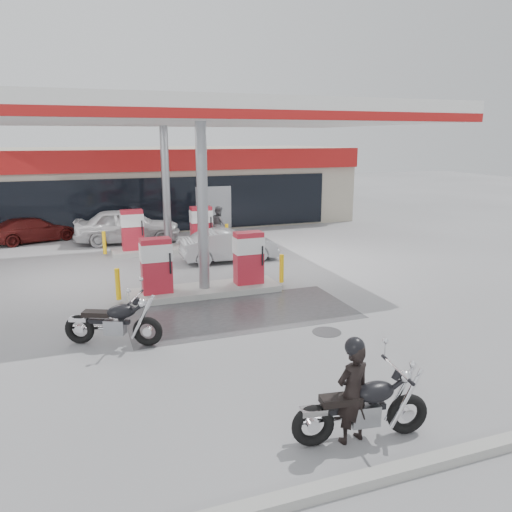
{
  "coord_description": "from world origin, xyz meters",
  "views": [
    {
      "loc": [
        -3.44,
        -11.98,
        4.58
      ],
      "look_at": [
        1.38,
        1.28,
        1.2
      ],
      "focal_mm": 35.0,
      "sensor_mm": 36.0,
      "label": 1
    }
  ],
  "objects_px": {
    "biker_main": "(353,393)",
    "parked_motorcycle": "(115,323)",
    "pump_island_near": "(204,270)",
    "main_motorcycle": "(364,409)",
    "pump_island_far": "(168,234)",
    "hatchback_silver": "(229,245)",
    "attendant": "(219,224)",
    "parked_car_left": "(34,229)",
    "sedan_white": "(128,226)"
  },
  "relations": [
    {
      "from": "main_motorcycle",
      "to": "sedan_white",
      "type": "distance_m",
      "value": 16.48
    },
    {
      "from": "pump_island_near",
      "to": "biker_main",
      "type": "xyz_separation_m",
      "value": [
        0.27,
        -8.05,
        0.09
      ]
    },
    {
      "from": "hatchback_silver",
      "to": "attendant",
      "type": "bearing_deg",
      "value": -8.46
    },
    {
      "from": "parked_motorcycle",
      "to": "hatchback_silver",
      "type": "bearing_deg",
      "value": 79.04
    },
    {
      "from": "hatchback_silver",
      "to": "parked_car_left",
      "type": "height_order",
      "value": "hatchback_silver"
    },
    {
      "from": "sedan_white",
      "to": "parked_car_left",
      "type": "xyz_separation_m",
      "value": [
        -3.93,
        1.7,
        -0.22
      ]
    },
    {
      "from": "main_motorcycle",
      "to": "biker_main",
      "type": "distance_m",
      "value": 0.36
    },
    {
      "from": "main_motorcycle",
      "to": "parked_motorcycle",
      "type": "height_order",
      "value": "parked_motorcycle"
    },
    {
      "from": "sedan_white",
      "to": "pump_island_far",
      "type": "bearing_deg",
      "value": -141.94
    },
    {
      "from": "hatchback_silver",
      "to": "main_motorcycle",
      "type": "bearing_deg",
      "value": 174.25
    },
    {
      "from": "pump_island_far",
      "to": "hatchback_silver",
      "type": "bearing_deg",
      "value": -51.97
    },
    {
      "from": "pump_island_near",
      "to": "hatchback_silver",
      "type": "relative_size",
      "value": 1.41
    },
    {
      "from": "biker_main",
      "to": "parked_car_left",
      "type": "bearing_deg",
      "value": -82.83
    },
    {
      "from": "sedan_white",
      "to": "attendant",
      "type": "bearing_deg",
      "value": -101.33
    },
    {
      "from": "parked_car_left",
      "to": "pump_island_near",
      "type": "bearing_deg",
      "value": -171.81
    },
    {
      "from": "parked_motorcycle",
      "to": "sedan_white",
      "type": "xyz_separation_m",
      "value": [
        1.47,
        11.32,
        0.26
      ]
    },
    {
      "from": "pump_island_near",
      "to": "sedan_white",
      "type": "height_order",
      "value": "pump_island_near"
    },
    {
      "from": "main_motorcycle",
      "to": "hatchback_silver",
      "type": "bearing_deg",
      "value": 90.95
    },
    {
      "from": "sedan_white",
      "to": "parked_car_left",
      "type": "distance_m",
      "value": 4.28
    },
    {
      "from": "main_motorcycle",
      "to": "parked_motorcycle",
      "type": "xyz_separation_m",
      "value": [
        -3.3,
        5.05,
        0.01
      ]
    },
    {
      "from": "pump_island_far",
      "to": "main_motorcycle",
      "type": "height_order",
      "value": "pump_island_far"
    },
    {
      "from": "pump_island_near",
      "to": "main_motorcycle",
      "type": "xyz_separation_m",
      "value": [
        0.47,
        -8.07,
        -0.2
      ]
    },
    {
      "from": "main_motorcycle",
      "to": "biker_main",
      "type": "height_order",
      "value": "biker_main"
    },
    {
      "from": "pump_island_far",
      "to": "attendant",
      "type": "bearing_deg",
      "value": 22.19
    },
    {
      "from": "pump_island_far",
      "to": "main_motorcycle",
      "type": "xyz_separation_m",
      "value": [
        0.47,
        -14.07,
        -0.2
      ]
    },
    {
      "from": "pump_island_far",
      "to": "parked_motorcycle",
      "type": "relative_size",
      "value": 2.43
    },
    {
      "from": "biker_main",
      "to": "attendant",
      "type": "xyz_separation_m",
      "value": [
        2.18,
        15.05,
        0.01
      ]
    },
    {
      "from": "pump_island_far",
      "to": "biker_main",
      "type": "bearing_deg",
      "value": -88.89
    },
    {
      "from": "biker_main",
      "to": "attendant",
      "type": "bearing_deg",
      "value": -108.18
    },
    {
      "from": "parked_motorcycle",
      "to": "attendant",
      "type": "bearing_deg",
      "value": 86.67
    },
    {
      "from": "pump_island_near",
      "to": "parked_car_left",
      "type": "bearing_deg",
      "value": 117.86
    },
    {
      "from": "pump_island_near",
      "to": "biker_main",
      "type": "relative_size",
      "value": 3.2
    },
    {
      "from": "sedan_white",
      "to": "attendant",
      "type": "distance_m",
      "value": 4.03
    },
    {
      "from": "main_motorcycle",
      "to": "parked_car_left",
      "type": "xyz_separation_m",
      "value": [
        -5.75,
        18.07,
        0.05
      ]
    },
    {
      "from": "sedan_white",
      "to": "hatchback_silver",
      "type": "distance_m",
      "value": 5.71
    },
    {
      "from": "biker_main",
      "to": "hatchback_silver",
      "type": "distance_m",
      "value": 11.76
    },
    {
      "from": "pump_island_far",
      "to": "main_motorcycle",
      "type": "distance_m",
      "value": 14.08
    },
    {
      "from": "sedan_white",
      "to": "parked_car_left",
      "type": "height_order",
      "value": "sedan_white"
    },
    {
      "from": "parked_motorcycle",
      "to": "hatchback_silver",
      "type": "distance_m",
      "value": 8.12
    },
    {
      "from": "parked_motorcycle",
      "to": "main_motorcycle",
      "type": "bearing_deg",
      "value": -32.43
    },
    {
      "from": "main_motorcycle",
      "to": "parked_motorcycle",
      "type": "distance_m",
      "value": 6.03
    },
    {
      "from": "pump_island_near",
      "to": "parked_motorcycle",
      "type": "distance_m",
      "value": 4.14
    },
    {
      "from": "biker_main",
      "to": "parked_motorcycle",
      "type": "xyz_separation_m",
      "value": [
        -3.1,
        5.03,
        -0.29
      ]
    },
    {
      "from": "parked_motorcycle",
      "to": "sedan_white",
      "type": "distance_m",
      "value": 11.42
    },
    {
      "from": "pump_island_far",
      "to": "pump_island_near",
      "type": "bearing_deg",
      "value": -90.0
    },
    {
      "from": "attendant",
      "to": "parked_car_left",
      "type": "height_order",
      "value": "attendant"
    },
    {
      "from": "attendant",
      "to": "hatchback_silver",
      "type": "xyz_separation_m",
      "value": [
        -0.57,
        -3.4,
        -0.21
      ]
    },
    {
      "from": "pump_island_near",
      "to": "main_motorcycle",
      "type": "bearing_deg",
      "value": -86.67
    },
    {
      "from": "biker_main",
      "to": "sedan_white",
      "type": "bearing_deg",
      "value": -94.25
    },
    {
      "from": "biker_main",
      "to": "pump_island_far",
      "type": "bearing_deg",
      "value": -98.83
    }
  ]
}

